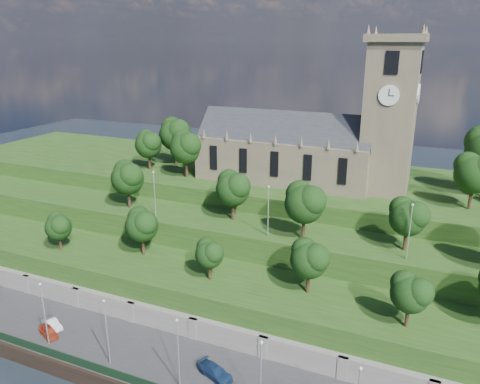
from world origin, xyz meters
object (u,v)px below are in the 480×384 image
at_px(church, 311,143).
at_px(car_right, 215,372).
at_px(car_middle, 52,324).
at_px(car_left, 48,331).

bearing_deg(church, car_right, -89.58).
xyz_separation_m(church, car_middle, (-24.99, -40.58, -19.87)).
distance_m(church, car_middle, 51.64).
bearing_deg(car_middle, car_right, -68.61).
bearing_deg(church, car_left, -119.77).
height_order(church, car_middle, church).
relative_size(church, car_left, 9.89).
relative_size(car_left, car_middle, 0.98).
height_order(church, car_left, church).
height_order(church, car_right, church).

